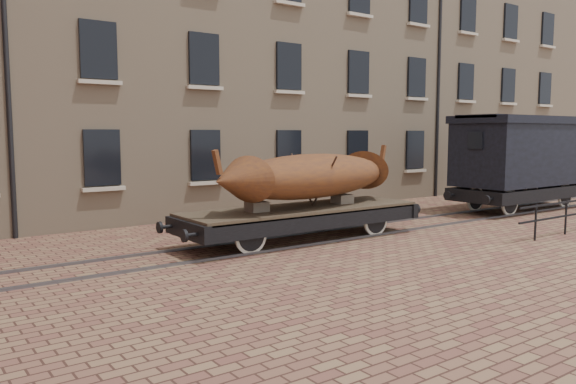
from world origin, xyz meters
TOP-DOWN VIEW (x-y plane):
  - ground at (0.00, 0.00)m, footprint 90.00×90.00m
  - warehouse_cream at (3.00, 9.99)m, footprint 40.00×10.19m
  - rail_track at (0.00, 0.00)m, footprint 30.00×1.52m
  - flatcar_wagon at (-2.16, 0.00)m, footprint 7.78×2.11m
  - iron_boat at (-1.78, -0.00)m, footprint 6.97×2.98m
  - goods_van at (8.50, 0.00)m, footprint 6.94×2.53m

SIDE VIEW (x-z plane):
  - ground at x=0.00m, z-range 0.00..0.00m
  - rail_track at x=0.00m, z-range 0.00..0.06m
  - flatcar_wagon at x=-2.16m, z-range 0.15..1.32m
  - iron_boat at x=-1.78m, z-range 0.94..2.60m
  - goods_van at x=8.50m, z-range 0.45..4.04m
  - warehouse_cream at x=3.00m, z-range 0.00..14.00m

